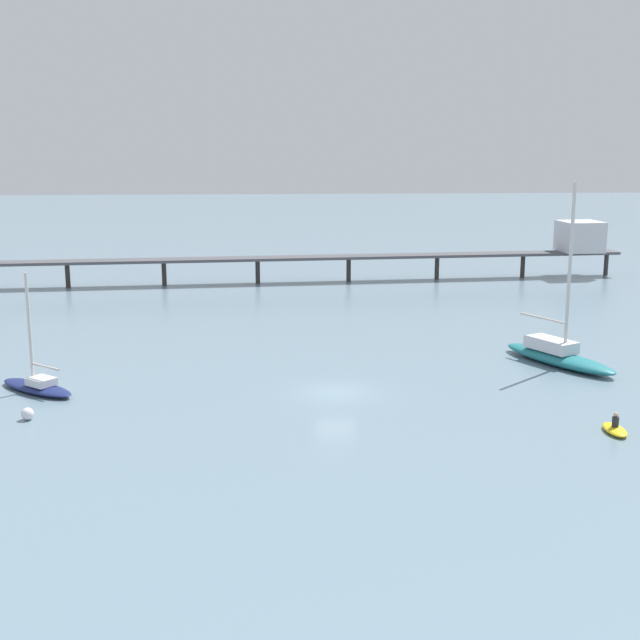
% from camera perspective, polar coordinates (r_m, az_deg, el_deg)
% --- Properties ---
extents(ground_plane, '(400.00, 400.00, 0.00)m').
position_cam_1_polar(ground_plane, '(52.66, 1.07, -4.92)').
color(ground_plane, slate).
extents(pier, '(72.71, 8.56, 6.32)m').
position_cam_1_polar(pier, '(96.37, 8.79, 4.89)').
color(pier, '#4C4C51').
rests_on(pier, ground_plane).
extents(sailboat_teal, '(6.70, 9.73, 12.67)m').
position_cam_1_polar(sailboat_teal, '(61.33, 15.72, -2.19)').
color(sailboat_teal, '#1E727A').
rests_on(sailboat_teal, ground_plane).
extents(sailboat_navy, '(6.03, 5.44, 7.49)m').
position_cam_1_polar(sailboat_navy, '(55.60, -18.53, -4.13)').
color(sailboat_navy, navy).
rests_on(sailboat_navy, ground_plane).
extents(dinghy_yellow, '(1.13, 2.36, 1.14)m').
position_cam_1_polar(dinghy_yellow, '(48.23, 19.26, -6.94)').
color(dinghy_yellow, yellow).
rests_on(dinghy_yellow, ground_plane).
extents(mooring_buoy_inner, '(0.71, 0.71, 0.71)m').
position_cam_1_polar(mooring_buoy_inner, '(50.30, -19.12, -6.00)').
color(mooring_buoy_inner, silver).
rests_on(mooring_buoy_inner, ground_plane).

